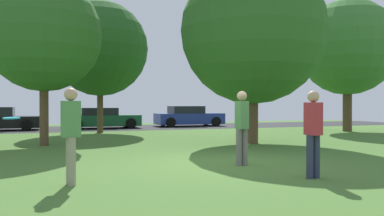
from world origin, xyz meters
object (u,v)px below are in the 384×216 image
(person_walking, at_px, (242,124))
(parked_car_blue, at_px, (189,117))
(maple_tree_near, at_px, (100,48))
(person_bystander, at_px, (313,130))
(oak_tree_center, at_px, (253,32))
(street_lamp_post, at_px, (237,92))
(frisbee_disc, at_px, (11,118))
(parked_car_green, at_px, (102,119))
(oak_tree_right, at_px, (347,47))
(birch_tree_lone, at_px, (44,35))
(person_thrower, at_px, (71,131))

(person_walking, xyz_separation_m, parked_car_blue, (4.58, 16.77, -0.37))
(maple_tree_near, bearing_deg, person_bystander, -80.27)
(oak_tree_center, xyz_separation_m, street_lamp_post, (3.38, 8.00, -1.98))
(person_bystander, xyz_separation_m, frisbee_disc, (-5.53, 0.80, 0.27))
(parked_car_green, bearing_deg, oak_tree_center, -70.04)
(person_walking, relative_size, street_lamp_post, 0.40)
(oak_tree_right, xyz_separation_m, parked_car_green, (-12.36, 7.52, -4.03))
(oak_tree_center, height_order, person_walking, oak_tree_center)
(oak_tree_center, distance_m, parked_car_blue, 12.71)
(oak_tree_right, height_order, birch_tree_lone, oak_tree_right)
(person_bystander, relative_size, street_lamp_post, 0.39)
(person_thrower, height_order, parked_car_blue, person_thrower)
(maple_tree_near, bearing_deg, frisbee_disc, -102.69)
(birch_tree_lone, relative_size, oak_tree_center, 0.87)
(person_walking, bearing_deg, oak_tree_center, -32.20)
(birch_tree_lone, distance_m, person_thrower, 8.11)
(birch_tree_lone, relative_size, maple_tree_near, 0.87)
(person_thrower, bearing_deg, maple_tree_near, -108.33)
(maple_tree_near, bearing_deg, parked_car_blue, 33.73)
(parked_car_green, bearing_deg, birch_tree_lone, -108.29)
(street_lamp_post, bearing_deg, oak_tree_right, -39.36)
(parked_car_blue, bearing_deg, street_lamp_post, -67.50)
(person_bystander, bearing_deg, oak_tree_right, -46.61)
(oak_tree_center, xyz_separation_m, parked_car_green, (-4.22, 11.61, -3.63))
(oak_tree_right, relative_size, person_thrower, 4.11)
(oak_tree_center, xyz_separation_m, frisbee_disc, (-7.84, -5.82, -2.99))
(oak_tree_center, relative_size, street_lamp_post, 1.55)
(maple_tree_near, distance_m, person_thrower, 14.01)
(maple_tree_near, bearing_deg, birch_tree_lone, -114.29)
(oak_tree_right, relative_size, parked_car_green, 1.60)
(oak_tree_center, relative_size, person_thrower, 3.94)
(parked_car_green, xyz_separation_m, parked_car_blue, (5.91, 0.47, 0.04))
(person_thrower, relative_size, person_walking, 0.99)
(oak_tree_right, bearing_deg, frisbee_disc, -148.20)
(birch_tree_lone, height_order, person_bystander, birch_tree_lone)
(oak_tree_right, bearing_deg, person_walking, -141.51)
(parked_car_blue, relative_size, street_lamp_post, 1.02)
(maple_tree_near, xyz_separation_m, person_bystander, (2.47, -14.38, -3.45))
(birch_tree_lone, relative_size, street_lamp_post, 1.34)
(parked_car_blue, bearing_deg, oak_tree_center, -97.97)
(oak_tree_center, relative_size, parked_car_blue, 1.52)
(birch_tree_lone, distance_m, frisbee_disc, 8.17)
(birch_tree_lone, height_order, oak_tree_center, oak_tree_center)
(person_walking, height_order, street_lamp_post, street_lamp_post)
(oak_tree_center, relative_size, frisbee_disc, 18.89)
(person_bystander, bearing_deg, street_lamp_post, -23.56)
(person_thrower, xyz_separation_m, parked_car_blue, (8.56, 17.74, -0.35))
(oak_tree_center, distance_m, street_lamp_post, 8.90)
(person_walking, height_order, parked_car_blue, person_walking)
(person_bystander, bearing_deg, frisbee_disc, 79.47)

